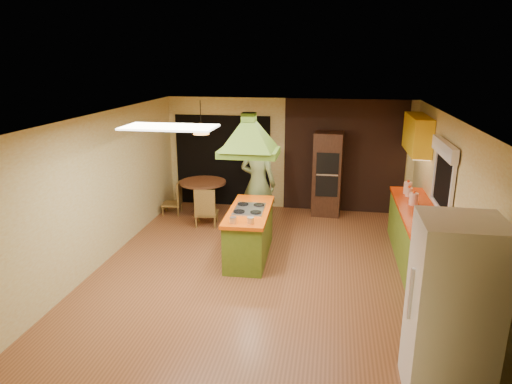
% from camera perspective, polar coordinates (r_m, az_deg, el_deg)
% --- Properties ---
extents(ground, '(6.50, 6.50, 0.00)m').
position_cam_1_polar(ground, '(7.65, 1.26, -9.49)').
color(ground, brown).
rests_on(ground, ground).
extents(room_walls, '(5.50, 6.50, 6.50)m').
position_cam_1_polar(room_walls, '(7.19, 1.33, -0.50)').
color(room_walls, beige).
rests_on(room_walls, ground).
extents(ceiling_plane, '(6.50, 6.50, 0.00)m').
position_cam_1_polar(ceiling_plane, '(6.93, 1.39, 9.43)').
color(ceiling_plane, silver).
rests_on(ceiling_plane, room_walls).
extents(brick_panel, '(2.64, 0.03, 2.50)m').
position_cam_1_polar(brick_panel, '(10.26, 10.95, 4.36)').
color(brick_panel, '#381E14').
rests_on(brick_panel, ground).
extents(nook_opening, '(2.20, 0.03, 2.10)m').
position_cam_1_polar(nook_opening, '(10.60, -4.16, 3.90)').
color(nook_opening, black).
rests_on(nook_opening, ground).
extents(right_counter, '(0.62, 3.05, 0.92)m').
position_cam_1_polar(right_counter, '(8.08, 19.47, -5.45)').
color(right_counter, olive).
rests_on(right_counter, ground).
extents(upper_cabinets, '(0.34, 1.40, 0.70)m').
position_cam_1_polar(upper_cabinets, '(9.25, 19.53, 6.83)').
color(upper_cabinets, yellow).
rests_on(upper_cabinets, room_walls).
extents(window_right, '(0.12, 1.35, 1.06)m').
position_cam_1_polar(window_right, '(7.57, 22.49, 3.18)').
color(window_right, black).
rests_on(window_right, room_walls).
extents(fluor_panel, '(1.20, 0.60, 0.03)m').
position_cam_1_polar(fluor_panel, '(6.05, -10.78, 7.97)').
color(fluor_panel, white).
rests_on(fluor_panel, ceiling_plane).
extents(kitchen_island, '(0.75, 1.74, 0.88)m').
position_cam_1_polar(kitchen_island, '(7.91, -0.84, -5.12)').
color(kitchen_island, '#556D1B').
rests_on(kitchen_island, ground).
extents(range_hood, '(0.96, 0.69, 0.79)m').
position_cam_1_polar(range_hood, '(7.44, -0.90, 8.00)').
color(range_hood, '#4D6F1B').
rests_on(range_hood, ceiling_plane).
extents(man, '(0.81, 0.63, 1.98)m').
position_cam_1_polar(man, '(8.88, 0.25, 1.06)').
color(man, '#4C562D').
rests_on(man, ground).
extents(refrigerator, '(0.79, 0.74, 1.91)m').
position_cam_1_polar(refrigerator, '(5.02, 23.31, -13.48)').
color(refrigerator, white).
rests_on(refrigerator, ground).
extents(wall_oven, '(0.63, 0.63, 1.83)m').
position_cam_1_polar(wall_oven, '(10.05, 8.91, 2.25)').
color(wall_oven, '#402214').
rests_on(wall_oven, ground).
extents(dining_table, '(1.01, 1.01, 0.76)m').
position_cam_1_polar(dining_table, '(10.07, -6.62, 0.12)').
color(dining_table, brown).
rests_on(dining_table, ground).
extents(chair_left, '(0.44, 0.44, 0.73)m').
position_cam_1_polar(chair_left, '(10.25, -10.51, -0.75)').
color(chair_left, brown).
rests_on(chair_left, ground).
extents(chair_near, '(0.50, 0.50, 0.81)m').
position_cam_1_polar(chair_near, '(9.45, -6.23, -1.78)').
color(chair_near, brown).
rests_on(chair_near, ground).
extents(pendant_lamp, '(0.36, 0.36, 0.22)m').
position_cam_1_polar(pendant_lamp, '(9.78, -6.88, 7.83)').
color(pendant_lamp, '#FF9E3F').
rests_on(pendant_lamp, ceiling_plane).
extents(canister_large, '(0.18, 0.18, 0.22)m').
position_cam_1_polar(canister_large, '(8.90, 18.43, 0.49)').
color(canister_large, beige).
rests_on(canister_large, right_counter).
extents(canister_medium, '(0.16, 0.16, 0.21)m').
position_cam_1_polar(canister_medium, '(8.25, 19.09, -0.83)').
color(canister_medium, '#F3DCC3').
rests_on(canister_medium, right_counter).
extents(canister_small, '(0.12, 0.12, 0.16)m').
position_cam_1_polar(canister_small, '(8.74, 18.57, -0.01)').
color(canister_small, beige).
rests_on(canister_small, right_counter).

